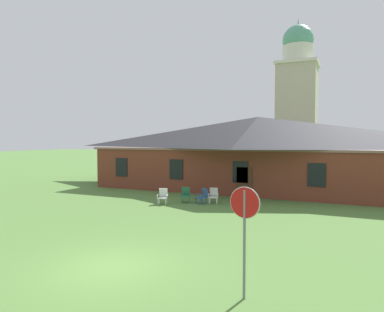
{
  "coord_description": "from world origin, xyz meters",
  "views": [
    {
      "loc": [
        6.65,
        -8.58,
        4.01
      ],
      "look_at": [
        -1.15,
        8.7,
        3.09
      ],
      "focal_mm": 31.99,
      "sensor_mm": 36.0,
      "label": 1
    }
  ],
  "objects": [
    {
      "name": "lawn_chair_middle",
      "position": [
        -0.92,
        11.48,
        0.5
      ],
      "size": [
        0.74,
        0.79,
        0.96
      ],
      "color": "silver",
      "rests_on": "ground"
    },
    {
      "name": "brick_building",
      "position": [
        0.0,
        19.34,
        2.99
      ],
      "size": [
        25.93,
        10.4,
        5.87
      ],
      "color": "brown",
      "rests_on": "ground"
    },
    {
      "name": "ground_plane",
      "position": [
        0.0,
        0.0,
        0.0
      ],
      "size": [
        200.0,
        200.0,
        0.0
      ],
      "primitive_type": "plane",
      "color": "#517A38"
    },
    {
      "name": "lawn_chair_by_porch",
      "position": [
        -3.7,
        9.93,
        0.5
      ],
      "size": [
        0.76,
        0.81,
        0.96
      ],
      "color": "white",
      "rests_on": "ground"
    },
    {
      "name": "stop_sign",
      "position": [
        4.38,
        -0.37,
        2.03
      ],
      "size": [
        0.8,
        0.16,
        2.84
      ],
      "color": "slate",
      "rests_on": "ground"
    },
    {
      "name": "lawn_chair_near_door",
      "position": [
        -2.64,
        11.01,
        0.5
      ],
      "size": [
        0.79,
        0.84,
        0.96
      ],
      "color": "#28704C",
      "rests_on": "ground"
    },
    {
      "name": "lawn_chair_left_end",
      "position": [
        -1.47,
        11.03,
        0.5
      ],
      "size": [
        0.85,
        0.87,
        0.96
      ],
      "color": "#2D5693",
      "rests_on": "ground"
    },
    {
      "name": "dome_tower",
      "position": [
        0.78,
        37.39,
        8.94
      ],
      "size": [
        5.18,
        5.18,
        19.52
      ],
      "color": "#BCB29E",
      "rests_on": "ground"
    }
  ]
}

